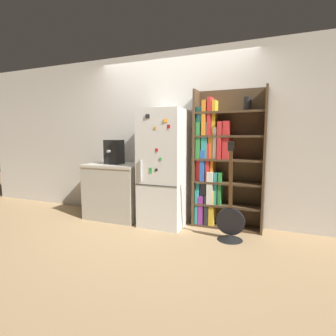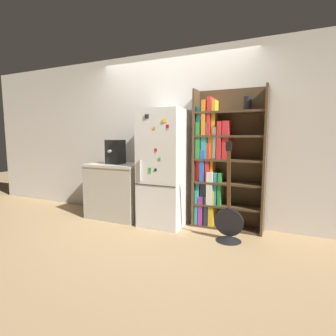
% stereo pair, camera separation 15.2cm
% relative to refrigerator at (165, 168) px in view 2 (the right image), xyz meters
% --- Properties ---
extents(ground_plane, '(16.00, 16.00, 0.00)m').
position_rel_refrigerator_xyz_m(ground_plane, '(0.00, -0.13, -0.84)').
color(ground_plane, tan).
extents(wall_back, '(8.00, 0.05, 2.60)m').
position_rel_refrigerator_xyz_m(wall_back, '(0.00, 0.35, 0.46)').
color(wall_back, silver).
rests_on(wall_back, ground_plane).
extents(refrigerator, '(0.63, 0.67, 1.69)m').
position_rel_refrigerator_xyz_m(refrigerator, '(0.00, 0.00, 0.00)').
color(refrigerator, white).
rests_on(refrigerator, ground_plane).
extents(bookshelf, '(0.98, 0.29, 1.96)m').
position_rel_refrigerator_xyz_m(bookshelf, '(0.76, 0.20, 0.08)').
color(bookshelf, '#4C3823').
rests_on(bookshelf, ground_plane).
extents(kitchen_counter, '(0.91, 0.64, 0.87)m').
position_rel_refrigerator_xyz_m(kitchen_counter, '(-0.85, 0.01, -0.41)').
color(kitchen_counter, '#BCB7A8').
rests_on(kitchen_counter, ground_plane).
extents(espresso_machine, '(0.24, 0.29, 0.38)m').
position_rel_refrigerator_xyz_m(espresso_machine, '(-0.86, -0.01, 0.22)').
color(espresso_machine, black).
rests_on(espresso_machine, kitchen_counter).
extents(guitar, '(0.36, 0.32, 1.25)m').
position_rel_refrigerator_xyz_m(guitar, '(1.01, -0.27, -0.67)').
color(guitar, black).
rests_on(guitar, ground_plane).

